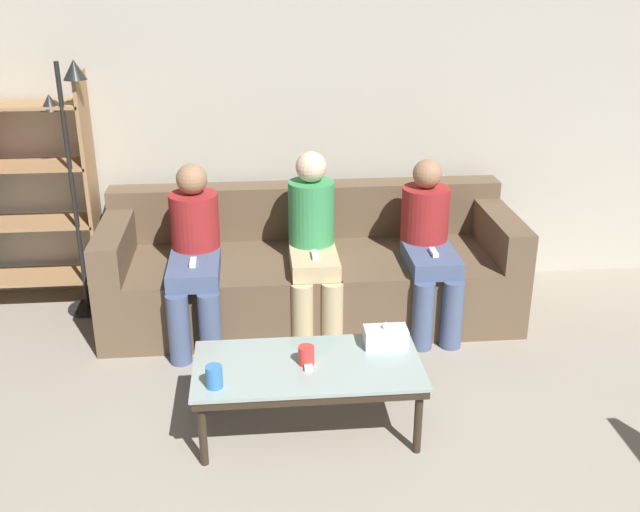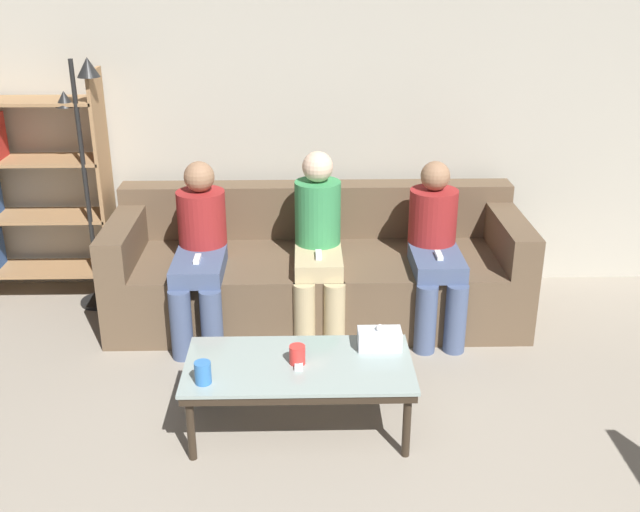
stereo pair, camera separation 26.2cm
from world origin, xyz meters
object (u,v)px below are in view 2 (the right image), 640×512
Objects in this scene: bookshelf at (12,186)px; seated_person_left_end at (200,247)px; seated_person_mid_left at (318,240)px; cup_near_left at (203,373)px; couch at (317,271)px; game_remote at (299,361)px; tissue_box at (380,339)px; coffee_table at (299,370)px; standing_lamp at (86,159)px; cup_near_right at (297,355)px; seated_person_mid_right at (435,245)px.

seated_person_left_end is at bearing -23.11° from bookshelf.
cup_near_left is at bearing -113.84° from seated_person_mid_left.
game_remote is (-0.12, -1.33, 0.09)m from couch.
seated_person_left_end is (-0.72, -0.25, 0.27)m from couch.
seated_person_left_end is (-1.01, 0.94, 0.14)m from tissue_box.
couch is 1.69× the size of bookshelf.
seated_person_left_end reaches higher than game_remote.
standing_lamp is at bearing 132.15° from coffee_table.
cup_near_left is at bearing -82.76° from seated_person_left_end.
cup_near_right is 1.13m from seated_person_mid_left.
seated_person_mid_right is at bearing -11.22° from bookshelf.
coffee_table is 1.05× the size of seated_person_left_end.
cup_near_left is (-0.57, -1.50, 0.14)m from couch.
couch reaches higher than cup_near_right.
couch is 0.37m from seated_person_mid_left.
coffee_table is 0.99× the size of seated_person_mid_left.
seated_person_left_end is 0.73m from seated_person_mid_left.
seated_person_mid_left is at bearing 178.62° from seated_person_mid_right.
bookshelf reaches higher than seated_person_mid_left.
bookshelf is 1.38× the size of seated_person_mid_left.
bookshelf reaches higher than cup_near_left.
seated_person_left_end is at bearing 119.13° from coffee_table.
couch is 27.83× the size of cup_near_right.
cup_near_right is (-0.13, -1.33, 0.13)m from couch.
tissue_box is at bearing 20.02° from cup_near_left.
coffee_table is 1.40m from seated_person_mid_right.
seated_person_mid_right is (2.76, -0.55, -0.23)m from bookshelf.
standing_lamp is 0.97m from seated_person_left_end.
tissue_box is 0.20× the size of seated_person_mid_left.
bookshelf is at bearing 129.05° from cup_near_left.
seated_person_mid_left is (0.12, 1.11, 0.20)m from game_remote.
couch is at bearing 18.70° from seated_person_left_end.
seated_person_mid_left reaches higher than coffee_table.
coffee_table is at bearing -127.61° from seated_person_mid_right.
seated_person_left_end is (-0.60, 1.08, 0.23)m from coffee_table.
tissue_box is (0.42, 0.14, 0.00)m from cup_near_right.
couch is at bearing 69.30° from cup_near_left.
cup_near_right is 0.09× the size of seated_person_mid_right.
standing_lamp is at bearing 173.37° from couch.
cup_near_right is (0.44, 0.17, -0.01)m from cup_near_left.
coffee_table is 7.47× the size of game_remote.
couch reaches higher than cup_near_left.
coffee_table is (-0.12, -1.33, 0.05)m from couch.
bookshelf is 0.94× the size of standing_lamp.
standing_lamp reaches higher than seated_person_mid_left.
tissue_box is 0.14× the size of bookshelf.
bookshelf is (-1.91, 1.64, 0.46)m from coffee_table.
seated_person_left_end is (-0.16, 1.25, 0.13)m from cup_near_left.
game_remote is 2.12m from standing_lamp.
coffee_table is at bearing 20.49° from cup_near_left.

